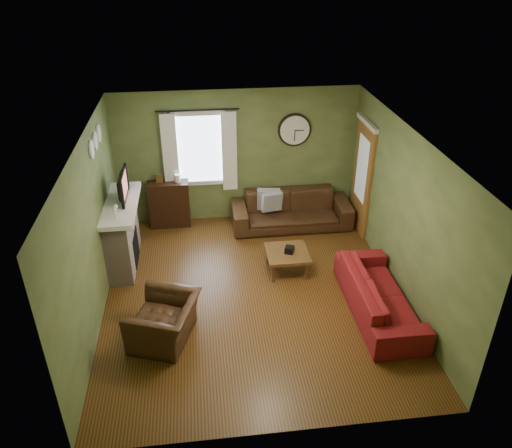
{
  "coord_description": "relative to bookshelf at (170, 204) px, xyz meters",
  "views": [
    {
      "loc": [
        -0.73,
        -6.32,
        4.91
      ],
      "look_at": [
        0.1,
        0.4,
        1.05
      ],
      "focal_mm": 35.0,
      "sensor_mm": 36.0,
      "label": 1
    }
  ],
  "objects": [
    {
      "name": "ceiling",
      "position": [
        1.34,
        -2.42,
        2.14
      ],
      "size": [
        4.6,
        5.2,
        0.0
      ],
      "primitive_type": "cube",
      "color": "white",
      "rests_on": "ground"
    },
    {
      "name": "sofa_brown",
      "position": [
        2.34,
        -0.3,
        -0.12
      ],
      "size": [
        2.29,
        0.9,
        0.67
      ],
      "primitive_type": "imported",
      "color": "#372112",
      "rests_on": "floor"
    },
    {
      "name": "wall_right",
      "position": [
        3.64,
        -2.42,
        0.84
      ],
      "size": [
        0.0,
        5.2,
        2.6
      ],
      "primitive_type": "cube",
      "color": "#5C6E39",
      "rests_on": "ground"
    },
    {
      "name": "tv_screen",
      "position": [
        -0.63,
        -1.12,
        0.95
      ],
      "size": [
        0.02,
        0.62,
        0.36
      ],
      "primitive_type": "cube",
      "color": "#994C3F",
      "rests_on": "mantel"
    },
    {
      "name": "bookshelf",
      "position": [
        0.0,
        0.0,
        0.0
      ],
      "size": [
        0.77,
        0.33,
        0.92
      ],
      "primitive_type": null,
      "color": "black",
      "rests_on": "floor"
    },
    {
      "name": "wall_front",
      "position": [
        1.34,
        -5.02,
        0.84
      ],
      "size": [
        4.6,
        0.0,
        2.6
      ],
      "primitive_type": "cube",
      "color": "#5C6E39",
      "rests_on": "ground"
    },
    {
      "name": "window_pane",
      "position": [
        0.64,
        0.16,
        1.04
      ],
      "size": [
        1.0,
        0.02,
        1.3
      ],
      "primitive_type": null,
      "color": "silver",
      "rests_on": "wall_back"
    },
    {
      "name": "wall_back",
      "position": [
        1.34,
        0.18,
        0.84
      ],
      "size": [
        4.6,
        0.0,
        2.6
      ],
      "primitive_type": "cube",
      "color": "#5C6E39",
      "rests_on": "ground"
    },
    {
      "name": "mantel",
      "position": [
        -0.73,
        -1.27,
        0.68
      ],
      "size": [
        0.58,
        1.6,
        0.08
      ],
      "primitive_type": "cube",
      "color": "white",
      "rests_on": "fireplace"
    },
    {
      "name": "door",
      "position": [
        3.61,
        -0.57,
        0.59
      ],
      "size": [
        0.05,
        0.9,
        2.1
      ],
      "primitive_type": "cube",
      "color": "#8F5C26",
      "rests_on": "floor"
    },
    {
      "name": "pillow_right",
      "position": [
        1.96,
        -0.32,
        0.09
      ],
      "size": [
        0.41,
        0.19,
        0.39
      ],
      "primitive_type": "cube",
      "rotation": [
        0.0,
        0.0,
        0.21
      ],
      "color": "#93969F",
      "rests_on": "sofa_brown"
    },
    {
      "name": "tv",
      "position": [
        -0.71,
        -1.12,
        0.9
      ],
      "size": [
        0.08,
        0.6,
        0.35
      ],
      "primitive_type": "imported",
      "rotation": [
        0.0,
        0.0,
        1.57
      ],
      "color": "black",
      "rests_on": "mantel"
    },
    {
      "name": "medallion_left",
      "position": [
        -0.94,
        -1.62,
        1.79
      ],
      "size": [
        0.28,
        0.28,
        0.03
      ],
      "primitive_type": "cylinder",
      "color": "white",
      "rests_on": "wall_left"
    },
    {
      "name": "medallion_right",
      "position": [
        -0.94,
        -0.92,
        1.79
      ],
      "size": [
        0.28,
        0.28,
        0.03
      ],
      "primitive_type": "cylinder",
      "color": "white",
      "rests_on": "wall_left"
    },
    {
      "name": "wall_clock",
      "position": [
        2.44,
        0.13,
        1.34
      ],
      "size": [
        0.64,
        0.06,
        0.64
      ],
      "primitive_type": null,
      "color": "white",
      "rests_on": "wall_back"
    },
    {
      "name": "wine_glass_b",
      "position": [
        -0.71,
        -1.73,
        0.82
      ],
      "size": [
        0.07,
        0.07,
        0.2
      ],
      "primitive_type": null,
      "color": "white",
      "rests_on": "mantel"
    },
    {
      "name": "armchair",
      "position": [
        0.0,
        -3.28,
        -0.15
      ],
      "size": [
        1.11,
        1.18,
        0.62
      ],
      "primitive_type": "imported",
      "rotation": [
        0.0,
        0.0,
        -1.91
      ],
      "color": "#372112",
      "rests_on": "floor"
    },
    {
      "name": "curtain_right",
      "position": [
        1.19,
        0.06,
        0.99
      ],
      "size": [
        0.28,
        0.04,
        1.55
      ],
      "primitive_type": "cube",
      "color": "white",
      "rests_on": "wall_back"
    },
    {
      "name": "book",
      "position": [
        0.11,
        0.28,
        0.5
      ],
      "size": [
        0.29,
        0.3,
        0.02
      ],
      "primitive_type": "imported",
      "rotation": [
        0.0,
        0.0,
        0.6
      ],
      "color": "brown",
      "rests_on": "bookshelf"
    },
    {
      "name": "firebox",
      "position": [
        -0.57,
        -1.27,
        -0.16
      ],
      "size": [
        0.04,
        0.6,
        0.55
      ],
      "primitive_type": "cube",
      "color": "black",
      "rests_on": "fireplace"
    },
    {
      "name": "curtain_rod",
      "position": [
        0.64,
        0.06,
        1.81
      ],
      "size": [
        0.03,
        0.03,
        1.5
      ],
      "primitive_type": "cylinder",
      "color": "black",
      "rests_on": "wall_back"
    },
    {
      "name": "medallion_mid",
      "position": [
        -0.94,
        -1.27,
        1.79
      ],
      "size": [
        0.28,
        0.28,
        0.03
      ],
      "primitive_type": "cylinder",
      "color": "white",
      "rests_on": "wall_left"
    },
    {
      "name": "tissue_box",
      "position": [
        2.03,
        -1.86,
        -0.06
      ],
      "size": [
        0.19,
        0.19,
        0.11
      ],
      "primitive_type": "cube",
      "rotation": [
        0.0,
        0.0,
        -0.39
      ],
      "color": "black",
      "rests_on": "coffee_table"
    },
    {
      "name": "pillow_left",
      "position": [
        1.91,
        -0.21,
        0.09
      ],
      "size": [
        0.45,
        0.19,
        0.44
      ],
      "primitive_type": "cube",
      "rotation": [
        0.0,
        0.0,
        -0.14
      ],
      "color": "#93969F",
      "rests_on": "sofa_brown"
    },
    {
      "name": "sofa_red",
      "position": [
        3.17,
        -3.06,
        -0.15
      ],
      "size": [
        0.82,
        2.1,
        0.61
      ],
      "primitive_type": "imported",
      "rotation": [
        0.0,
        0.0,
        1.57
      ],
      "color": "maroon",
      "rests_on": "floor"
    },
    {
      "name": "wall_left",
      "position": [
        -0.96,
        -2.42,
        0.84
      ],
      "size": [
        0.0,
        5.2,
        2.6
      ],
      "primitive_type": "cube",
      "color": "#5C6E39",
      "rests_on": "ground"
    },
    {
      "name": "fireplace",
      "position": [
        -0.76,
        -1.27,
        0.09
      ],
      "size": [
        0.4,
        1.4,
        1.1
      ],
      "primitive_type": "cube",
      "color": "tan",
      "rests_on": "floor"
    },
    {
      "name": "floor",
      "position": [
        1.34,
        -2.42,
        -0.46
      ],
      "size": [
        4.6,
        5.2,
        0.0
      ],
      "primitive_type": "cube",
      "color": "#4F3012",
      "rests_on": "ground"
    },
    {
      "name": "curtain_left",
      "position": [
        0.09,
        0.06,
        0.99
      ],
      "size": [
        0.28,
        0.04,
        1.55
      ],
      "primitive_type": "cube",
      "color": "white",
      "rests_on": "wall_back"
    },
    {
      "name": "wine_glass_a",
      "position": [
        -0.71,
        -1.84,
        0.82
      ],
      "size": [
        0.07,
        0.07,
        0.19
      ],
      "primitive_type": null,
      "color": "white",
      "rests_on": "mantel"
    },
    {
      "name": "coffee_table",
      "position": [
        1.99,
        -1.84,
        -0.27
      ],
      "size": [
        0.71,
        0.71,
        0.37
      ],
      "primitive_type": null,
      "rotation": [
        0.0,
        0.0,
        0.01
      ],
      "color": "brown",
      "rests_on": "floor"
    }
  ]
}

